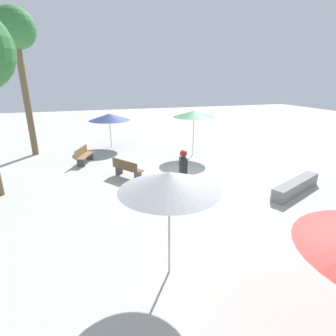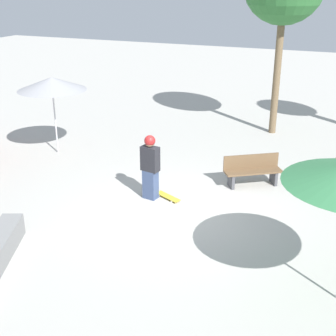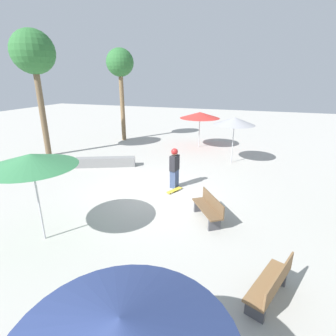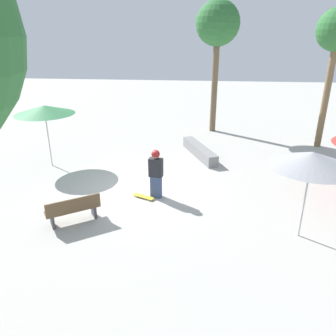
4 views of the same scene
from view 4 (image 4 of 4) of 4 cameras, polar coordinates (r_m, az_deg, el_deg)
ground_plane at (r=12.14m, az=-5.77°, el=-3.59°), size 60.00×60.00×0.00m
skater_main at (r=11.11m, az=-2.12°, el=-0.73°), size 0.50×0.33×1.73m
skateboard at (r=11.42m, az=-4.31°, el=-4.97°), size 0.81×0.52×0.07m
concrete_ledge at (r=15.27m, az=5.50°, el=2.99°), size 1.67×3.03×0.49m
bench_far at (r=10.24m, az=-16.18°, el=-6.98°), size 1.57×1.26×0.85m
shade_umbrella_grey at (r=9.15m, az=23.76°, el=1.37°), size 2.18×2.18×2.51m
shade_umbrella_green at (r=14.36m, az=-20.73°, el=9.45°), size 2.40×2.40×2.61m
palm_tree_far_back at (r=18.82m, az=8.64°, el=23.24°), size 2.32×2.32×6.95m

